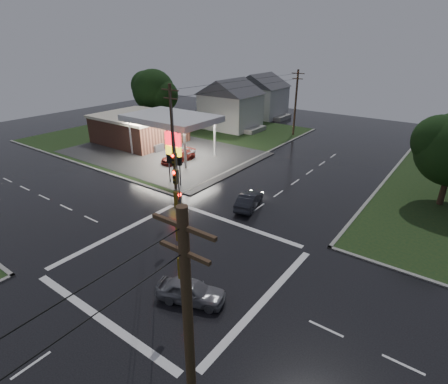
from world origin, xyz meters
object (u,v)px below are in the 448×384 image
Objects in this scene: house_near at (231,103)px; car_crossing at (191,291)px; car_pump at (178,157)px; pylon_sign at (173,150)px; house_far at (261,95)px; tree_nw_behind at (154,91)px; car_north at (249,200)px; gas_station at (143,127)px; utility_pole_nw at (173,138)px; utility_pole_se at (190,355)px; utility_pole_n at (296,102)px.

car_crossing is at bearing -57.87° from house_near.
pylon_sign is at bearing -44.05° from car_pump.
pylon_sign is 1.19× the size of car_pump.
pylon_sign is 0.54× the size of house_far.
pylon_sign is 27.56m from house_near.
car_pump is at bearing 130.80° from pylon_sign.
tree_nw_behind reaches higher than car_crossing.
gas_station is at bearing -34.66° from car_north.
utility_pole_nw is 1.00× the size of house_near.
gas_station is at bearing 166.92° from car_pump.
gas_station is at bearing -97.50° from house_far.
house_near is at bearing -66.02° from car_north.
utility_pole_nw reaches higher than gas_station.
utility_pole_nw is 1.00× the size of utility_pole_se.
utility_pole_n is 2.09× the size of car_pump.
tree_nw_behind is (-8.17, 10.29, 3.63)m from gas_station.
utility_pole_se reaches higher than car_crossing.
car_crossing is at bearing 132.10° from utility_pole_se.
pylon_sign is 1.33× the size of car_north.
utility_pole_se reaches higher than pylon_sign.
gas_station is 10.80m from car_pump.
gas_station reaches higher than car_pump.
utility_pole_n is 25.63m from tree_nw_behind.
utility_pole_n reaches higher than gas_station.
tree_nw_behind is at bearing 140.13° from pylon_sign.
tree_nw_behind is 2.34× the size of car_crossing.
utility_pole_se is at bearing -45.00° from utility_pole_nw.
gas_station is 6.13× the size of car_crossing.
car_pump is (5.38, -19.63, -3.68)m from house_near.
house_near is 2.44× the size of car_north.
house_far reaches higher than pylon_sign.
car_pump is at bearing -74.66° from house_near.
gas_station is 2.37× the size of house_near.
house_near is 32.73m from car_north.
utility_pole_se is 1.05× the size of utility_pole_n.
car_crossing is (24.32, -38.71, -3.68)m from house_near.
utility_pole_n is at bearing -38.77° from house_far.
pylon_sign reaches higher than car_crossing.
utility_pole_se is 23.02m from car_north.
utility_pole_se is at bearing -40.75° from car_pump.
house_far is at bearing 82.50° from gas_station.
utility_pole_se is 1.00× the size of house_near.
car_crossing is at bearing -37.66° from gas_station.
car_pump is (-18.93, 19.08, 0.00)m from car_crossing.
pylon_sign is 8.42m from car_pump.
utility_pole_nw is at bearing -43.40° from car_pump.
car_north is 0.90× the size of car_pump.
utility_pole_n is 29.25m from car_north.
utility_pole_nw is at bearing 135.00° from utility_pole_se.
car_north is at bearing -51.71° from house_near.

